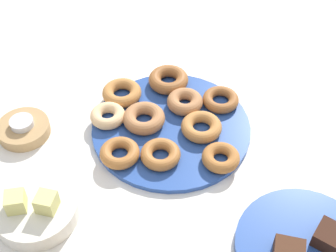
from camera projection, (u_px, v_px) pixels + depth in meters
name	position (u px, v px, depth m)	size (l,w,h in m)	color
ground_plane	(171.00, 129.00, 1.07)	(2.40, 2.40, 0.00)	white
donut_plate	(171.00, 128.00, 1.07)	(0.36, 0.36, 0.01)	#284C9E
donut_0	(162.00, 155.00, 0.99)	(0.08, 0.08, 0.03)	#AD6B33
donut_1	(144.00, 118.00, 1.06)	(0.09, 0.09, 0.03)	#B27547
donut_2	(120.00, 153.00, 0.99)	(0.08, 0.08, 0.03)	#AD6B33
donut_3	(168.00, 80.00, 1.15)	(0.10, 0.10, 0.03)	#995B2D
donut_4	(201.00, 128.00, 1.04)	(0.09, 0.09, 0.03)	#BC7A3D
donut_5	(221.00, 100.00, 1.11)	(0.08, 0.08, 0.02)	#995B2D
donut_6	(122.00, 93.00, 1.12)	(0.09, 0.09, 0.03)	#BC7A3D
donut_7	(108.00, 116.00, 1.07)	(0.08, 0.08, 0.03)	#EABC84
donut_8	(221.00, 158.00, 0.98)	(0.08, 0.08, 0.03)	#AD6B33
donut_9	(185.00, 102.00, 1.10)	(0.08, 0.08, 0.03)	#B27547
cake_plate	(305.00, 249.00, 0.86)	(0.26, 0.26, 0.02)	#284C9E
brownie_near	(330.00, 237.00, 0.85)	(0.05, 0.05, 0.03)	#381E14
candle_holder	(24.00, 129.00, 1.06)	(0.12, 0.12, 0.03)	tan
tealight	(22.00, 123.00, 1.04)	(0.05, 0.05, 0.01)	silver
fruit_bowl	(36.00, 210.00, 0.90)	(0.16, 0.16, 0.04)	silver
melon_chunk_left	(46.00, 202.00, 0.87)	(0.04, 0.04, 0.04)	#DBD67A
melon_chunk_right	(16.00, 202.00, 0.87)	(0.04, 0.04, 0.04)	#DBD67A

